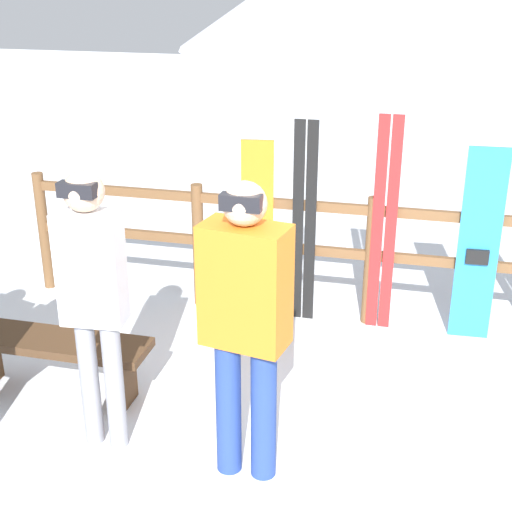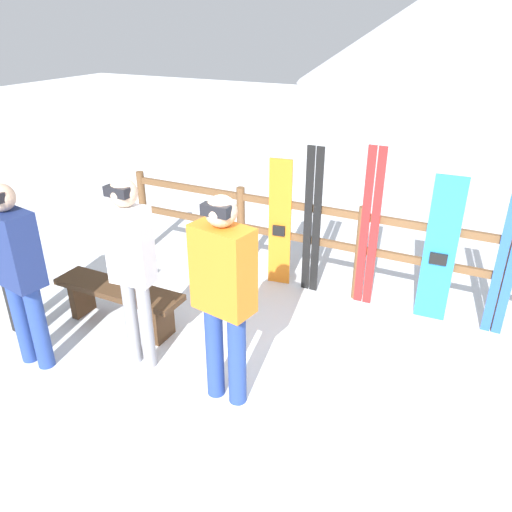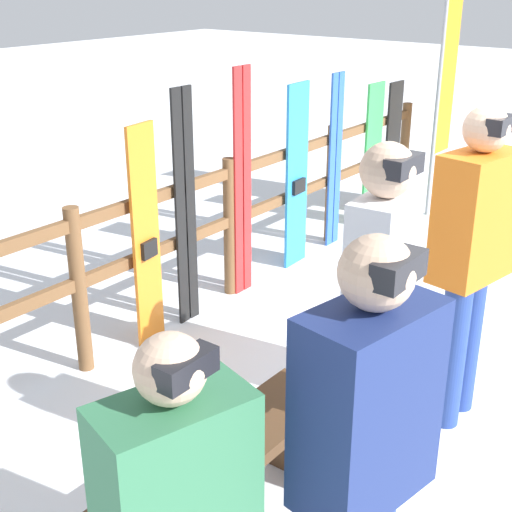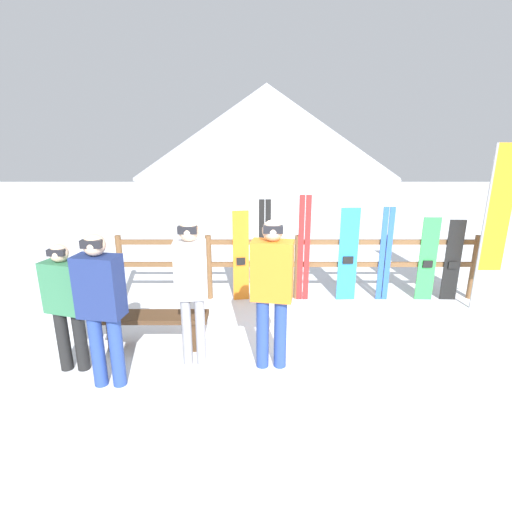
# 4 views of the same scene
# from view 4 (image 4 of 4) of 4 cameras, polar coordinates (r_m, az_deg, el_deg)

# --- Properties ---
(ground_plane) EXTENTS (40.00, 40.00, 0.00)m
(ground_plane) POSITION_cam_4_polar(r_m,az_deg,el_deg) (5.14, 8.22, -14.99)
(ground_plane) COLOR white
(mountain_backdrop) EXTENTS (18.00, 18.00, 6.00)m
(mountain_backdrop) POSITION_cam_4_polar(r_m,az_deg,el_deg) (28.41, 1.65, 17.47)
(mountain_backdrop) COLOR silver
(mountain_backdrop) RESTS_ON ground
(fence) EXTENTS (6.08, 0.10, 1.11)m
(fence) POSITION_cam_4_polar(r_m,az_deg,el_deg) (6.75, 6.09, -0.71)
(fence) COLOR brown
(fence) RESTS_ON ground
(bench) EXTENTS (1.42, 0.36, 0.46)m
(bench) POSITION_cam_4_polar(r_m,az_deg,el_deg) (5.46, -14.26, -9.23)
(bench) COLOR #4C331E
(bench) RESTS_ON ground
(person_white) EXTENTS (0.39, 0.24, 1.79)m
(person_white) POSITION_cam_4_polar(r_m,az_deg,el_deg) (4.69, -9.10, -3.57)
(person_white) COLOR gray
(person_white) RESTS_ON ground
(person_plaid_green) EXTENTS (0.50, 0.37, 1.56)m
(person_plaid_green) POSITION_cam_4_polar(r_m,az_deg,el_deg) (5.08, -25.35, -5.71)
(person_plaid_green) COLOR black
(person_plaid_green) RESTS_ON ground
(person_navy) EXTENTS (0.50, 0.33, 1.75)m
(person_navy) POSITION_cam_4_polar(r_m,az_deg,el_deg) (4.56, -21.10, -6.08)
(person_navy) COLOR navy
(person_navy) RESTS_ON ground
(person_orange) EXTENTS (0.51, 0.34, 1.82)m
(person_orange) POSITION_cam_4_polar(r_m,az_deg,el_deg) (4.59, 2.46, -4.17)
(person_orange) COLOR navy
(person_orange) RESTS_ON ground
(snowboard_orange) EXTENTS (0.27, 0.08, 1.54)m
(snowboard_orange) POSITION_cam_4_polar(r_m,az_deg,el_deg) (6.64, -2.02, -0.09)
(snowboard_orange) COLOR orange
(snowboard_orange) RESTS_ON ground
(ski_pair_black) EXTENTS (0.20, 0.02, 1.72)m
(ski_pair_black) POSITION_cam_4_polar(r_m,az_deg,el_deg) (6.61, 1.40, 0.70)
(ski_pair_black) COLOR black
(ski_pair_black) RESTS_ON ground
(ski_pair_red) EXTENTS (0.19, 0.02, 1.79)m
(ski_pair_red) POSITION_cam_4_polar(r_m,az_deg,el_deg) (6.64, 7.01, 0.99)
(ski_pair_red) COLOR red
(ski_pair_red) RESTS_ON ground
(snowboard_blue) EXTENTS (0.32, 0.07, 1.59)m
(snowboard_blue) POSITION_cam_4_polar(r_m,az_deg,el_deg) (6.80, 13.17, 0.08)
(snowboard_blue) COLOR #288CE0
(snowboard_blue) RESTS_ON ground
(ski_pair_blue) EXTENTS (0.19, 0.02, 1.60)m
(ski_pair_blue) POSITION_cam_4_polar(r_m,az_deg,el_deg) (6.96, 18.14, 0.18)
(ski_pair_blue) COLOR blue
(ski_pair_blue) RESTS_ON ground
(snowboard_green) EXTENTS (0.28, 0.06, 1.43)m
(snowboard_green) POSITION_cam_4_polar(r_m,az_deg,el_deg) (7.24, 23.47, -0.53)
(snowboard_green) COLOR green
(snowboard_green) RESTS_ON ground
(snowboard_black_stripe) EXTENTS (0.26, 0.06, 1.39)m
(snowboard_black_stripe) POSITION_cam_4_polar(r_m,az_deg,el_deg) (7.42, 26.43, -0.66)
(snowboard_black_stripe) COLOR black
(snowboard_black_stripe) RESTS_ON ground
(rental_flag) EXTENTS (0.40, 0.04, 2.60)m
(rental_flag) POSITION_cam_4_polar(r_m,az_deg,el_deg) (7.10, 31.04, 4.87)
(rental_flag) COLOR #99999E
(rental_flag) RESTS_ON ground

